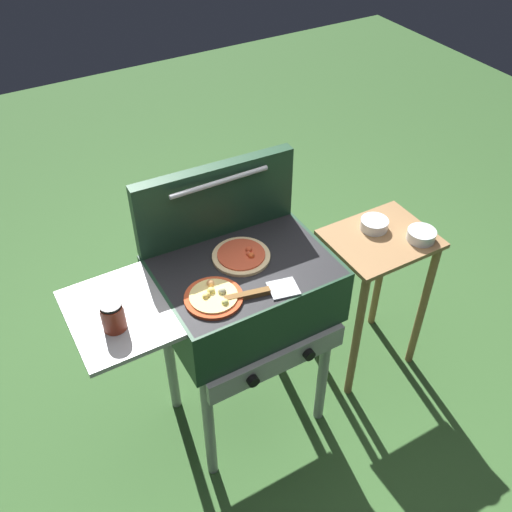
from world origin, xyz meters
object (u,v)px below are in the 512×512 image
Objects in this scene: pizza_cheese at (214,297)px; spatula at (262,292)px; sauce_jar at (113,316)px; topping_bowl_far at (421,235)px; grill at (242,295)px; topping_bowl_near at (374,225)px; pizza_pepperoni at (242,256)px; prep_table at (374,275)px.

pizza_cheese is 0.17m from spatula.
sauce_jar is 1.31m from topping_bowl_far.
topping_bowl_far is at bearing -6.21° from grill.
topping_bowl_near and topping_bowl_far have the same top height.
pizza_cheese is (-0.18, -0.14, 0.00)m from pizza_pepperoni.
pizza_pepperoni is 2.00× the size of sauce_jar.
topping_bowl_far is (0.78, -0.13, -0.12)m from pizza_pepperoni.
sauce_jar is (-0.33, 0.04, 0.04)m from pizza_cheese.
pizza_cheese is at bearing -142.70° from pizza_pepperoni.
grill is at bearing 173.79° from topping_bowl_far.
pizza_cheese reaches higher than topping_bowl_far.
pizza_cheese is at bearing 158.27° from spatula.
spatula reaches higher than topping_bowl_near.
grill is 0.81m from topping_bowl_far.
prep_table is at bearing 0.37° from grill.
spatula is at bearing -161.71° from topping_bowl_near.
pizza_cheese is at bearing -7.06° from sauce_jar.
pizza_pepperoni is 0.23m from pizza_cheese.
sauce_jar reaches higher than prep_table.
spatula is at bearing -91.64° from grill.
pizza_cheese is at bearing -148.62° from grill.
sauce_jar is 0.14× the size of prep_table.
sauce_jar reaches higher than topping_bowl_far.
prep_table is 0.29m from topping_bowl_far.
pizza_pepperoni is (0.03, 0.04, 0.15)m from grill.
sauce_jar reaches higher than pizza_cheese.
sauce_jar is 1.20m from topping_bowl_near.
grill is 0.24m from pizza_cheese.
grill is 0.22m from spatula.
topping_bowl_near is at bearing 5.70° from grill.
topping_bowl_near is at bearing 2.15° from pizza_pepperoni.
topping_bowl_near is at bearing 81.84° from prep_table.
spatula reaches higher than topping_bowl_far.
grill is at bearing 6.46° from sauce_jar.
grill is at bearing -174.30° from topping_bowl_near.
sauce_jar is at bearing -169.16° from pizza_pepperoni.
spatula is 2.24× the size of topping_bowl_near.
pizza_pepperoni is 1.06× the size of pizza_cheese.
prep_table is 0.25m from topping_bowl_near.
topping_bowl_far is at bearing -9.53° from pizza_pepperoni.
pizza_pepperoni is at bearing 176.55° from prep_table.
spatula is 0.79m from prep_table.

